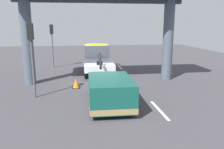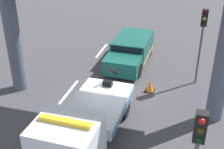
{
  "view_description": "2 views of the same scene",
  "coord_description": "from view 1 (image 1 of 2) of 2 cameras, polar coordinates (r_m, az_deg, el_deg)",
  "views": [
    {
      "loc": [
        -16.28,
        1.45,
        4.3
      ],
      "look_at": [
        -1.36,
        -0.62,
        0.88
      ],
      "focal_mm": 35.73,
      "sensor_mm": 36.0,
      "label": 1
    },
    {
      "loc": [
        13.06,
        3.77,
        8.59
      ],
      "look_at": [
        -0.56,
        -0.1,
        1.13
      ],
      "focal_mm": 48.11,
      "sensor_mm": 36.0,
      "label": 2
    }
  ],
  "objects": [
    {
      "name": "tow_truck_white",
      "position": [
        20.66,
        -3.75,
        4.13
      ],
      "size": [
        7.28,
        2.54,
        2.46
      ],
      "color": "silver",
      "rests_on": "ground"
    },
    {
      "name": "traffic_cone_orange",
      "position": [
        15.51,
        -9.19,
        -2.36
      ],
      "size": [
        0.52,
        0.52,
        0.62
      ],
      "color": "orange",
      "rests_on": "ground"
    },
    {
      "name": "lane_stripe_mid",
      "position": [
        17.28,
        5.33,
        -1.68
      ],
      "size": [
        2.6,
        0.16,
        0.01
      ],
      "primitive_type": "cube",
      "color": "silver",
      "rests_on": "ground"
    },
    {
      "name": "lane_stripe_east",
      "position": [
        23.02,
        1.94,
        2.01
      ],
      "size": [
        2.6,
        0.16,
        0.01
      ],
      "primitive_type": "cube",
      "color": "silver",
      "rests_on": "ground"
    },
    {
      "name": "towed_van_green",
      "position": [
        12.19,
        -0.74,
        -4.01
      ],
      "size": [
        5.24,
        2.32,
        1.58
      ],
      "color": "#145147",
      "rests_on": "ground"
    },
    {
      "name": "lane_stripe_west",
      "position": [
        11.8,
        12.03,
        -8.88
      ],
      "size": [
        2.6,
        0.16,
        0.01
      ],
      "primitive_type": "cube",
      "color": "silver",
      "rests_on": "ground"
    },
    {
      "name": "ground_plane",
      "position": [
        16.91,
        -2.72,
        -2.14
      ],
      "size": [
        60.0,
        40.0,
        0.1
      ],
      "primitive_type": "cube",
      "color": "#423F44"
    },
    {
      "name": "traffic_light_near",
      "position": [
        13.64,
        -19.96,
        7.25
      ],
      "size": [
        0.39,
        0.32,
        4.34
      ],
      "color": "#515456",
      "rests_on": "ground"
    },
    {
      "name": "traffic_light_far",
      "position": [
        23.0,
        -15.13,
        9.38
      ],
      "size": [
        0.39,
        0.32,
        4.26
      ],
      "color": "#515456",
      "rests_on": "ground"
    }
  ]
}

